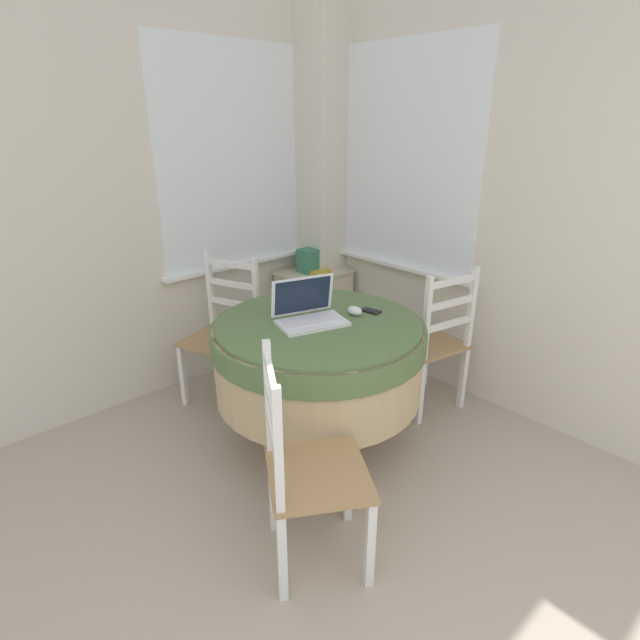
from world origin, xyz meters
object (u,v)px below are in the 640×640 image
(round_dining_table, at_px, (318,354))
(book_on_cabinet, at_px, (316,271))
(corner_cabinet, at_px, (315,310))
(cell_phone, at_px, (371,311))
(computer_mouse, at_px, (355,311))
(dining_chair_near_right_window, at_px, (431,343))
(storage_box, at_px, (312,260))
(laptop, at_px, (309,313))
(dining_chair_near_back_window, at_px, (224,334))
(dining_chair_camera_near, at_px, (307,471))

(round_dining_table, bearing_deg, book_on_cabinet, 48.25)
(round_dining_table, height_order, corner_cabinet, round_dining_table)
(book_on_cabinet, bearing_deg, cell_phone, -117.08)
(computer_mouse, bearing_deg, corner_cabinet, 58.44)
(cell_phone, distance_m, corner_cabinet, 1.25)
(round_dining_table, distance_m, dining_chair_near_right_window, 0.81)
(storage_box, bearing_deg, computer_mouse, -120.79)
(computer_mouse, distance_m, book_on_cabinet, 1.17)
(laptop, relative_size, book_on_cabinet, 2.19)
(dining_chair_near_back_window, height_order, dining_chair_near_right_window, same)
(dining_chair_near_right_window, height_order, corner_cabinet, dining_chair_near_right_window)
(round_dining_table, bearing_deg, dining_chair_camera_near, -135.74)
(laptop, relative_size, storage_box, 1.89)
(corner_cabinet, bearing_deg, storage_box, 119.80)
(computer_mouse, height_order, dining_chair_camera_near, dining_chair_camera_near)
(round_dining_table, relative_size, dining_chair_near_right_window, 1.20)
(book_on_cabinet, bearing_deg, computer_mouse, -121.95)
(round_dining_table, height_order, laptop, laptop)
(corner_cabinet, bearing_deg, book_on_cabinet, -108.09)
(cell_phone, height_order, dining_chair_near_right_window, dining_chair_near_right_window)
(round_dining_table, relative_size, dining_chair_near_back_window, 1.20)
(laptop, height_order, dining_chair_near_back_window, laptop)
(laptop, xyz_separation_m, dining_chair_near_back_window, (-0.06, 0.77, -0.35))
(laptop, bearing_deg, cell_phone, -19.61)
(cell_phone, xyz_separation_m, storage_box, (0.52, 1.06, -0.02))
(computer_mouse, bearing_deg, cell_phone, -16.46)
(laptop, distance_m, corner_cabinet, 1.36)
(cell_phone, xyz_separation_m, dining_chair_camera_near, (-0.89, -0.48, -0.31))
(dining_chair_near_right_window, relative_size, dining_chair_camera_near, 1.00)
(laptop, distance_m, dining_chair_near_right_window, 0.91)
(computer_mouse, distance_m, storage_box, 1.20)
(dining_chair_near_right_window, height_order, book_on_cabinet, dining_chair_near_right_window)
(cell_phone, bearing_deg, dining_chair_camera_near, -151.71)
(round_dining_table, height_order, book_on_cabinet, round_dining_table)
(dining_chair_near_back_window, bearing_deg, dining_chair_near_right_window, -48.67)
(laptop, distance_m, dining_chair_near_back_window, 0.85)
(computer_mouse, relative_size, dining_chair_near_right_window, 0.10)
(corner_cabinet, bearing_deg, dining_chair_near_back_window, -170.40)
(computer_mouse, height_order, cell_phone, computer_mouse)
(corner_cabinet, bearing_deg, dining_chair_camera_near, -132.92)
(dining_chair_near_back_window, distance_m, book_on_cabinet, 0.95)
(computer_mouse, relative_size, book_on_cabinet, 0.50)
(computer_mouse, relative_size, dining_chair_near_back_window, 0.10)
(dining_chair_near_back_window, height_order, book_on_cabinet, dining_chair_near_back_window)
(laptop, xyz_separation_m, dining_chair_camera_near, (-0.55, -0.60, -0.35))
(cell_phone, bearing_deg, computer_mouse, 163.54)
(round_dining_table, bearing_deg, storage_box, 49.65)
(dining_chair_near_right_window, distance_m, dining_chair_camera_near, 1.41)
(dining_chair_camera_near, relative_size, book_on_cabinet, 5.11)
(book_on_cabinet, bearing_deg, laptop, -134.05)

